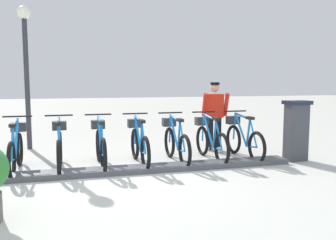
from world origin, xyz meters
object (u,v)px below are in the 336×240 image
Objects in this scene: payment_kiosk at (296,130)px; bike_docked_0 at (243,138)px; bike_docked_2 at (176,141)px; bike_docked_6 at (16,149)px; bike_docked_5 at (60,147)px; bike_docked_1 at (210,140)px; bike_docked_4 at (100,145)px; worker_near_rack at (215,114)px; bike_docked_3 at (139,143)px; lamp_post at (26,55)px.

bike_docked_0 is (0.57, 0.94, -0.24)m from payment_kiosk.
bike_docked_6 is at bearing 90.00° from bike_docked_2.
bike_docked_1 is at bearing -90.00° from bike_docked_5.
worker_near_rack is at bearing -72.45° from bike_docked_4.
bike_docked_3 and bike_docked_4 have the same top height.
bike_docked_0 is at bearing -90.00° from bike_docked_1.
bike_docked_2 is 1.00× the size of bike_docked_6.
lamp_post is at bearing 63.00° from payment_kiosk.
lamp_post is at bearing 34.55° from bike_docked_4.
bike_docked_6 is at bearing 90.00° from bike_docked_3.
bike_docked_1 is at bearing -90.00° from bike_docked_6.
lamp_post reaches higher than bike_docked_6.
bike_docked_5 is 3.08m from lamp_post.
bike_docked_1 and bike_docked_3 have the same top height.
lamp_post is (2.29, 0.80, 1.89)m from bike_docked_5.
payment_kiosk is 0.74× the size of bike_docked_4.
bike_docked_1 is 1.04× the size of worker_near_rack.
bike_docked_3 is 1.00× the size of bike_docked_5.
lamp_post reaches higher than worker_near_rack.
lamp_post reaches higher than bike_docked_2.
payment_kiosk is 1.82m from bike_docked_1.
bike_docked_1 is (0.00, 0.78, 0.00)m from bike_docked_0.
bike_docked_3 is (0.00, 1.55, 0.00)m from bike_docked_1.
bike_docked_2 is 1.60m from worker_near_rack.
payment_kiosk reaches higher than bike_docked_0.
bike_docked_2 and bike_docked_6 have the same top height.
lamp_post is (2.86, 5.62, 1.66)m from payment_kiosk.
bike_docked_0 is at bearing 58.68° from payment_kiosk.
bike_docked_5 is at bearing -160.71° from lamp_post.
payment_kiosk is at bearing -96.77° from bike_docked_5.
bike_docked_4 is 0.78m from bike_docked_5.
bike_docked_2 is at bearing -90.00° from bike_docked_3.
bike_docked_2 is at bearing 77.07° from payment_kiosk.
lamp_post reaches higher than bike_docked_5.
bike_docked_2 is 1.00× the size of bike_docked_3.
bike_docked_1 is 0.78m from bike_docked_2.
worker_near_rack is (0.88, 0.31, 0.48)m from bike_docked_0.
bike_docked_6 is at bearing 90.00° from bike_docked_4.
bike_docked_5 is at bearing 90.00° from bike_docked_1.
worker_near_rack is 0.48× the size of lamp_post.
worker_near_rack is at bearing -78.51° from bike_docked_6.
bike_docked_2 is at bearing -90.00° from bike_docked_5.
bike_docked_6 is (0.57, 5.60, -0.24)m from payment_kiosk.
bike_docked_3 is 2.25m from worker_near_rack.
bike_docked_1 is 1.00× the size of bike_docked_6.
bike_docked_1 is 1.00× the size of bike_docked_5.
lamp_post reaches higher than payment_kiosk.
bike_docked_5 is 1.00× the size of bike_docked_6.
bike_docked_3 is (0.57, 3.27, -0.24)m from payment_kiosk.
payment_kiosk reaches higher than bike_docked_6.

